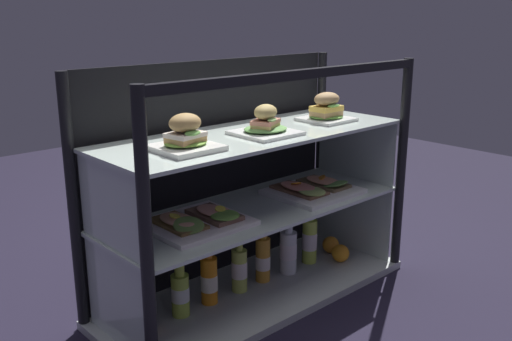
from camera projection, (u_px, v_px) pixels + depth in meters
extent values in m
cube|color=black|center=(256.00, 297.00, 2.27)|extent=(6.00, 6.00, 0.02)
cube|color=#B8C1BC|center=(256.00, 292.00, 2.27)|extent=(1.28, 0.49, 0.03)
cylinder|color=black|center=(146.00, 249.00, 1.58)|extent=(0.04, 0.04, 0.91)
cylinder|color=black|center=(401.00, 168.00, 2.39)|extent=(0.04, 0.04, 0.91)
cylinder|color=black|center=(74.00, 208.00, 1.90)|extent=(0.04, 0.04, 0.91)
cylinder|color=black|center=(320.00, 150.00, 2.71)|extent=(0.04, 0.04, 0.91)
cube|color=black|center=(302.00, 74.00, 1.87)|extent=(1.25, 0.03, 0.03)
cube|color=black|center=(216.00, 170.00, 2.32)|extent=(1.21, 0.01, 0.88)
cube|color=silver|center=(119.00, 301.00, 1.83)|extent=(0.01, 0.41, 0.33)
cube|color=silver|center=(352.00, 214.00, 2.61)|extent=(0.01, 0.41, 0.33)
cube|color=silver|center=(256.00, 209.00, 2.17)|extent=(1.23, 0.43, 0.01)
cube|color=silver|center=(112.00, 208.00, 1.74)|extent=(0.01, 0.41, 0.28)
cube|color=silver|center=(355.00, 147.00, 2.52)|extent=(0.01, 0.41, 0.28)
cube|color=silver|center=(256.00, 134.00, 2.09)|extent=(1.23, 0.43, 0.01)
cube|color=white|center=(186.00, 148.00, 1.82)|extent=(0.19, 0.19, 0.02)
ellipsoid|color=#76AC3C|center=(186.00, 143.00, 1.82)|extent=(0.14, 0.12, 0.02)
cube|color=tan|center=(186.00, 140.00, 1.81)|extent=(0.12, 0.11, 0.02)
cube|color=silver|center=(185.00, 135.00, 1.81)|extent=(0.13, 0.11, 0.01)
ellipsoid|color=#68AC48|center=(193.00, 133.00, 1.78)|extent=(0.07, 0.04, 0.02)
ellipsoid|color=#AC864D|center=(185.00, 123.00, 1.80)|extent=(0.13, 0.11, 0.06)
cube|color=white|center=(265.00, 133.00, 2.05)|extent=(0.21, 0.21, 0.01)
ellipsoid|color=#5F974A|center=(265.00, 129.00, 2.05)|extent=(0.17, 0.14, 0.02)
cube|color=#D8B968|center=(265.00, 126.00, 2.05)|extent=(0.13, 0.11, 0.02)
cube|color=tan|center=(265.00, 122.00, 2.04)|extent=(0.13, 0.12, 0.01)
ellipsoid|color=#8AB862|center=(271.00, 120.00, 2.02)|extent=(0.07, 0.05, 0.01)
ellipsoid|color=tan|center=(265.00, 112.00, 2.03)|extent=(0.13, 0.12, 0.06)
cube|color=white|center=(326.00, 119.00, 2.31)|extent=(0.19, 0.19, 0.01)
ellipsoid|color=#5B9A3B|center=(326.00, 116.00, 2.31)|extent=(0.15, 0.13, 0.01)
cube|color=tan|center=(326.00, 113.00, 2.31)|extent=(0.12, 0.08, 0.02)
cube|color=#F0C04C|center=(326.00, 108.00, 2.30)|extent=(0.12, 0.09, 0.02)
ellipsoid|color=#6CB048|center=(334.00, 106.00, 2.27)|extent=(0.07, 0.03, 0.01)
ellipsoid|color=tan|center=(327.00, 99.00, 2.29)|extent=(0.12, 0.09, 0.05)
cube|color=white|center=(197.00, 223.00, 1.98)|extent=(0.34, 0.30, 0.02)
cube|color=brown|center=(178.00, 223.00, 1.95)|extent=(0.12, 0.21, 0.01)
ellipsoid|color=#709A42|center=(189.00, 225.00, 1.90)|extent=(0.13, 0.13, 0.04)
ellipsoid|color=#E7A47D|center=(178.00, 219.00, 1.94)|extent=(0.10, 0.17, 0.02)
cylinder|color=#FAE548|center=(175.00, 216.00, 1.94)|extent=(0.05, 0.05, 0.01)
cube|color=brown|center=(214.00, 215.00, 2.02)|extent=(0.12, 0.20, 0.02)
ellipsoid|color=#6AA53C|center=(225.00, 215.00, 1.98)|extent=(0.11, 0.10, 0.02)
ellipsoid|color=#F5A78E|center=(214.00, 211.00, 2.02)|extent=(0.10, 0.16, 0.01)
cylinder|color=yellow|center=(220.00, 209.00, 2.00)|extent=(0.05, 0.05, 0.02)
cube|color=white|center=(313.00, 192.00, 2.33)|extent=(0.34, 0.30, 0.02)
cube|color=brown|center=(299.00, 190.00, 2.30)|extent=(0.12, 0.23, 0.01)
ellipsoid|color=#A6C05E|center=(312.00, 191.00, 2.25)|extent=(0.11, 0.12, 0.02)
ellipsoid|color=#EC937C|center=(299.00, 187.00, 2.30)|extent=(0.10, 0.18, 0.02)
cylinder|color=orange|center=(296.00, 183.00, 2.30)|extent=(0.06, 0.06, 0.02)
cube|color=brown|center=(323.00, 183.00, 2.39)|extent=(0.12, 0.21, 0.01)
ellipsoid|color=#5E8F42|center=(335.00, 184.00, 2.34)|extent=(0.13, 0.13, 0.04)
ellipsoid|color=#F4A87F|center=(323.00, 180.00, 2.38)|extent=(0.10, 0.17, 0.01)
cylinder|color=orange|center=(321.00, 178.00, 2.38)|extent=(0.05, 0.05, 0.02)
cylinder|color=orange|center=(147.00, 307.00, 1.94)|extent=(0.06, 0.06, 0.18)
cylinder|color=white|center=(147.00, 308.00, 1.94)|extent=(0.06, 0.06, 0.06)
cylinder|color=orange|center=(145.00, 277.00, 1.91)|extent=(0.03, 0.03, 0.05)
cylinder|color=white|center=(145.00, 268.00, 1.90)|extent=(0.04, 0.04, 0.01)
cylinder|color=#B3D648|center=(180.00, 295.00, 2.05)|extent=(0.07, 0.07, 0.16)
cylinder|color=white|center=(180.00, 294.00, 2.04)|extent=(0.07, 0.07, 0.05)
cylinder|color=#B6D045|center=(179.00, 269.00, 2.02)|extent=(0.04, 0.04, 0.05)
cylinder|color=gold|center=(179.00, 261.00, 2.01)|extent=(0.04, 0.04, 0.01)
cylinder|color=orange|center=(209.00, 280.00, 2.13)|extent=(0.06, 0.06, 0.18)
cylinder|color=#F4EBCC|center=(209.00, 282.00, 2.13)|extent=(0.06, 0.06, 0.06)
cylinder|color=orange|center=(208.00, 254.00, 2.10)|extent=(0.03, 0.03, 0.04)
cylinder|color=white|center=(208.00, 248.00, 2.10)|extent=(0.03, 0.03, 0.01)
cylinder|color=#C0D355|center=(239.00, 270.00, 2.22)|extent=(0.06, 0.06, 0.17)
cylinder|color=white|center=(239.00, 269.00, 2.22)|extent=(0.06, 0.06, 0.07)
cylinder|color=#B8C94C|center=(239.00, 245.00, 2.20)|extent=(0.03, 0.03, 0.04)
cylinder|color=silver|center=(239.00, 238.00, 2.19)|extent=(0.03, 0.03, 0.01)
cylinder|color=gold|center=(263.00, 260.00, 2.31)|extent=(0.06, 0.06, 0.18)
cylinder|color=silver|center=(263.00, 262.00, 2.31)|extent=(0.06, 0.06, 0.06)
cylinder|color=gold|center=(263.00, 235.00, 2.28)|extent=(0.03, 0.03, 0.03)
cylinder|color=white|center=(263.00, 230.00, 2.27)|extent=(0.03, 0.03, 0.01)
cylinder|color=silver|center=(288.00, 252.00, 2.38)|extent=(0.07, 0.07, 0.18)
cylinder|color=silver|center=(288.00, 250.00, 2.38)|extent=(0.07, 0.07, 0.07)
cylinder|color=white|center=(289.00, 229.00, 2.35)|extent=(0.03, 0.03, 0.03)
cylinder|color=black|center=(289.00, 223.00, 2.35)|extent=(0.04, 0.04, 0.01)
cylinder|color=#BDD849|center=(310.00, 241.00, 2.48)|extent=(0.06, 0.06, 0.20)
cylinder|color=white|center=(310.00, 241.00, 2.48)|extent=(0.07, 0.07, 0.08)
cylinder|color=#B1D551|center=(310.00, 217.00, 2.45)|extent=(0.03, 0.03, 0.03)
cylinder|color=#276BB1|center=(310.00, 212.00, 2.44)|extent=(0.03, 0.03, 0.01)
sphere|color=orange|center=(331.00, 245.00, 2.59)|extent=(0.08, 0.08, 0.08)
sphere|color=orange|center=(341.00, 253.00, 2.50)|extent=(0.08, 0.08, 0.08)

